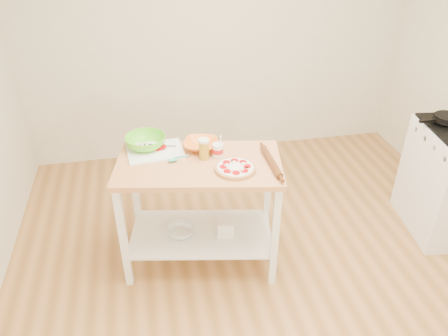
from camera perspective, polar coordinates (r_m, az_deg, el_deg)
name	(u,v)px	position (r m, az deg, el deg)	size (l,w,h in m)	color
room_shell	(291,129)	(2.54, 8.72, 5.04)	(4.04, 4.54, 2.74)	#B37A42
prep_island	(200,191)	(3.21, -3.19, -3.08)	(1.26, 0.84, 0.90)	tan
skillet	(447,119)	(3.95, 27.12, 5.77)	(0.37, 0.24, 0.03)	black
pizza	(235,168)	(2.97, 1.50, 0.01)	(0.28, 0.28, 0.04)	tan
cutting_board	(155,151)	(3.23, -9.02, 2.24)	(0.42, 0.33, 0.04)	white
spatula	(178,158)	(3.10, -6.07, 1.30)	(0.15, 0.06, 0.01)	#37B696
knife	(153,145)	(3.28, -9.27, 2.92)	(0.27, 0.09, 0.01)	silver
orange_bowl	(201,145)	(3.22, -3.03, 3.03)	(0.25, 0.25, 0.06)	orange
green_bowl	(146,142)	(3.28, -10.20, 3.37)	(0.30, 0.30, 0.09)	#62D728
beer_pint	(204,149)	(3.08, -2.64, 2.52)	(0.08, 0.08, 0.15)	#B58B1F
yogurt_tub	(218,150)	(3.11, -0.83, 2.35)	(0.08, 0.08, 0.17)	white
rolling_pin	(271,162)	(3.04, 6.20, 0.83)	(0.05, 0.05, 0.40)	brown
shelf_glass_bowl	(181,231)	(3.41, -5.67, -8.20)	(0.21, 0.21, 0.07)	silver
shelf_bin	(226,227)	(3.39, 0.22, -7.72)	(0.12, 0.12, 0.12)	white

